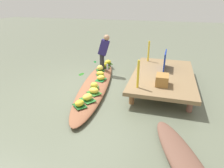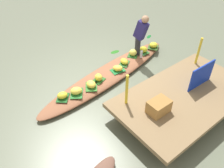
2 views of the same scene
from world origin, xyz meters
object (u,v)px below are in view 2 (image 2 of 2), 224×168
Objects in this scene: banana_bunch_0 at (99,77)px; market_banner at (202,76)px; banana_bunch_8 at (91,84)px; banana_bunch_2 at (76,91)px; vendor_boat at (110,74)px; vendor_person at (141,33)px; banana_bunch_5 at (133,52)px; banana_bunch_7 at (118,68)px; banana_bunch_3 at (124,61)px; water_bottle at (141,54)px; banana_bunch_1 at (143,50)px; banana_bunch_6 at (62,95)px; produce_crate at (159,107)px; banana_bunch_4 at (153,45)px.

banana_bunch_0 is 2.44m from market_banner.
banana_bunch_2 is at bearing -1.84° from banana_bunch_8.
vendor_person is at bearing 176.64° from vendor_boat.
banana_bunch_7 is at bearing 20.38° from banana_bunch_5.
banana_bunch_3 is 0.33× the size of market_banner.
water_bottle reaches higher than vendor_boat.
banana_bunch_8 is at bearing 9.73° from banana_bunch_1.
vendor_boat is 1.40m from banana_bunch_1.
banana_bunch_6 is (2.52, 0.35, -0.02)m from banana_bunch_5.
banana_bunch_7 is (-0.19, 0.11, 0.17)m from vendor_boat.
market_banner is at bearing 114.72° from banana_bunch_7.
market_banner is (-0.87, 1.88, 0.47)m from banana_bunch_7.
produce_crate is (0.49, 1.88, 0.33)m from banana_bunch_7.
vendor_person is at bearing -174.57° from banana_bunch_6.
market_banner reaches higher than banana_bunch_6.
banana_bunch_7 is at bearing -63.84° from market_banner.
produce_crate is (1.48, 2.10, -0.30)m from vendor_person.
banana_bunch_5 is at bearing -160.72° from banana_bunch_3.
banana_bunch_4 is at bearing -177.09° from banana_bunch_1.
market_banner reaches higher than banana_bunch_5.
banana_bunch_1 is 0.64m from vendor_person.
banana_bunch_2 is 1.04× the size of banana_bunch_8.
banana_bunch_3 is 0.97× the size of banana_bunch_8.
vendor_person reaches higher than market_banner.
water_bottle is at bearing -176.33° from banana_bunch_0.
banana_bunch_4 is 0.94× the size of banana_bunch_8.
produce_crate is (0.84, 2.02, 0.33)m from banana_bunch_3.
vendor_person is (-1.18, -0.11, 0.79)m from vendor_boat.
vendor_person is at bearing -170.06° from banana_bunch_8.
banana_bunch_4 is at bearing -172.87° from banana_bunch_2.
banana_bunch_4 is 1.67m from banana_bunch_7.
banana_bunch_4 reaches higher than banana_bunch_7.
banana_bunch_4 is (-2.29, -0.29, -0.01)m from banana_bunch_0.
banana_bunch_2 is at bearing 7.87° from banana_bunch_1.
banana_bunch_5 is at bearing -167.42° from banana_bunch_0.
vendor_boat is 0.57m from banana_bunch_3.
vendor_boat is 3.68× the size of vendor_person.
banana_bunch_2 is (1.17, 0.22, 0.17)m from vendor_boat.
water_bottle reaches higher than banana_bunch_4.
banana_bunch_2 is at bearing 7.88° from vendor_person.
produce_crate reaches higher than banana_bunch_8.
banana_bunch_0 is at bearing 7.22° from banana_bunch_4.
water_bottle is at bearing -177.44° from banana_bunch_6.
banana_bunch_6 is (3.34, 0.31, -0.00)m from banana_bunch_4.
vendor_person is (0.66, 0.05, 0.62)m from banana_bunch_4.
banana_bunch_1 is 1.22m from banana_bunch_7.
banana_bunch_1 is 0.18× the size of vendor_person.
vendor_person is at bearing 4.44° from banana_bunch_4.
vendor_boat is 0.28m from banana_bunch_7.
banana_bunch_8 is 2.57m from market_banner.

